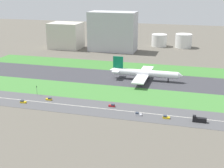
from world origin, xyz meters
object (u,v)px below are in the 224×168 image
(car_5, at_px, (23,102))
(car_6, at_px, (166,117))
(car_3, at_px, (49,99))
(fuel_tank_west, at_px, (159,40))
(fuel_tank_centre, at_px, (183,41))
(traffic_light, at_px, (37,90))
(airliner, at_px, (144,73))
(car_4, at_px, (112,106))
(car_2, at_px, (138,114))
(terminal_building, at_px, (66,36))
(hangar_building, at_px, (113,32))
(truck_0, at_px, (199,120))

(car_5, relative_size, car_6, 1.00)
(car_3, distance_m, fuel_tank_west, 232.63)
(car_3, xyz_separation_m, fuel_tank_centre, (82.28, 227.00, 7.97))
(traffic_light, xyz_separation_m, fuel_tank_centre, (96.15, 219.01, 4.60))
(airliner, relative_size, fuel_tank_west, 3.22)
(car_4, xyz_separation_m, car_3, (-47.61, 0.00, 0.00))
(car_2, bearing_deg, car_3, -8.40)
(car_2, xyz_separation_m, terminal_building, (-132.50, 192.00, 15.46))
(airliner, xyz_separation_m, hangar_building, (-59.48, 114.00, 17.82))
(terminal_building, height_order, fuel_tank_centre, terminal_building)
(car_3, height_order, traffic_light, traffic_light)
(hangar_building, bearing_deg, truck_0, -60.74)
(car_4, relative_size, fuel_tank_centre, 0.20)
(car_2, height_order, traffic_light, traffic_light)
(airliner, xyz_separation_m, car_6, (27.92, -78.00, -5.31))
(car_5, distance_m, car_3, 18.35)
(airliner, xyz_separation_m, truck_0, (48.07, -78.00, -4.56))
(truck_0, height_order, hangar_building, hangar_building)
(airliner, bearing_deg, car_2, -82.66)
(car_2, relative_size, hangar_building, 0.08)
(car_6, xyz_separation_m, truck_0, (20.15, -0.00, 0.75))
(terminal_building, relative_size, fuel_tank_centre, 1.84)
(car_6, bearing_deg, car_4, -14.76)
(terminal_building, bearing_deg, truck_0, -48.39)
(car_4, relative_size, fuel_tank_west, 0.22)
(fuel_tank_west, distance_m, fuel_tank_centre, 31.89)
(airliner, height_order, car_6, airliner)
(car_4, xyz_separation_m, car_6, (37.96, -10.00, 0.00))
(car_5, height_order, fuel_tank_centre, fuel_tank_centre)
(airliner, bearing_deg, car_3, -130.29)
(terminal_building, bearing_deg, fuel_tank_centre, 17.01)
(airliner, height_order, traffic_light, airliner)
(terminal_building, bearing_deg, car_2, -55.39)
(airliner, bearing_deg, car_4, -98.40)
(car_4, height_order, car_3, same)
(car_5, relative_size, fuel_tank_centre, 0.20)
(car_2, bearing_deg, fuel_tank_centre, -93.52)
(airliner, bearing_deg, terminal_building, 137.05)
(hangar_building, distance_m, fuel_tank_west, 70.78)
(airliner, distance_m, car_6, 83.02)
(airliner, relative_size, car_2, 14.77)
(car_6, xyz_separation_m, hangar_building, (-87.40, 192.00, 23.13))
(airliner, xyz_separation_m, fuel_tank_centre, (24.63, 159.00, 2.66))
(car_5, height_order, fuel_tank_west, fuel_tank_west)
(car_3, bearing_deg, fuel_tank_west, 77.48)
(car_2, relative_size, terminal_building, 0.11)
(car_3, distance_m, fuel_tank_centre, 241.58)
(hangar_building, bearing_deg, car_6, -65.52)
(airliner, distance_m, fuel_tank_centre, 160.92)
(car_6, height_order, terminal_building, terminal_building)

